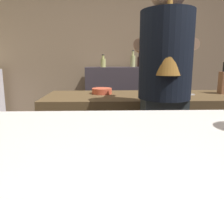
{
  "coord_description": "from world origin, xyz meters",
  "views": [
    {
      "loc": [
        -0.18,
        -1.25,
        1.19
      ],
      "look_at": [
        -0.16,
        -0.75,
        1.1
      ],
      "focal_mm": 34.17,
      "sensor_mm": 36.0,
      "label": 1
    }
  ],
  "objects": [
    {
      "name": "mixing_bowl",
      "position": [
        -0.21,
        0.68,
        0.91
      ],
      "size": [
        0.18,
        0.18,
        0.05
      ],
      "primitive_type": "cylinder",
      "color": "#D45438",
      "rests_on": "prep_counter"
    },
    {
      "name": "wall_back",
      "position": [
        0.0,
        2.2,
        1.35
      ],
      "size": [
        5.2,
        0.1,
        2.7
      ],
      "primitive_type": "cube",
      "color": "#90775A",
      "rests_on": "ground"
    },
    {
      "name": "bottle_soy",
      "position": [
        0.23,
        1.97,
        1.19
      ],
      "size": [
        0.07,
        0.07,
        0.24
      ],
      "color": "#C8CD88",
      "rests_on": "back_shelf"
    },
    {
      "name": "bartender",
      "position": [
        0.21,
        0.14,
        1.0
      ],
      "size": [
        0.46,
        0.54,
        1.71
      ],
      "rotation": [
        0.0,
        0.0,
        1.42
      ],
      "color": "#2A3234",
      "rests_on": "ground"
    },
    {
      "name": "prep_counter",
      "position": [
        0.35,
        0.6,
        0.44
      ],
      "size": [
        2.1,
        0.6,
        0.89
      ],
      "primitive_type": "cube",
      "color": "brown",
      "rests_on": "ground"
    },
    {
      "name": "bottle_hot_sauce",
      "position": [
        0.33,
        1.99,
        1.18
      ],
      "size": [
        0.06,
        0.06,
        0.22
      ],
      "color": "black",
      "rests_on": "back_shelf"
    },
    {
      "name": "chefs_knife",
      "position": [
        0.49,
        0.55,
        0.89
      ],
      "size": [
        0.23,
        0.12,
        0.01
      ],
      "primitive_type": "cube",
      "rotation": [
        0.0,
        0.0,
        0.38
      ],
      "color": "silver",
      "rests_on": "prep_counter"
    },
    {
      "name": "bottle_vinegar",
      "position": [
        -0.21,
        1.84,
        1.16
      ],
      "size": [
        0.07,
        0.07,
        0.18
      ],
      "color": "#CCD078",
      "rests_on": "back_shelf"
    },
    {
      "name": "back_shelf",
      "position": [
        0.03,
        1.92,
        0.55
      ],
      "size": [
        0.99,
        0.36,
        1.09
      ],
      "primitive_type": "cube",
      "color": "#3D363E",
      "rests_on": "ground"
    },
    {
      "name": "bottle_olive_oil",
      "position": [
        0.42,
        1.96,
        1.2
      ],
      "size": [
        0.06,
        0.06,
        0.26
      ],
      "color": "#4B8B3A",
      "rests_on": "back_shelf"
    }
  ]
}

